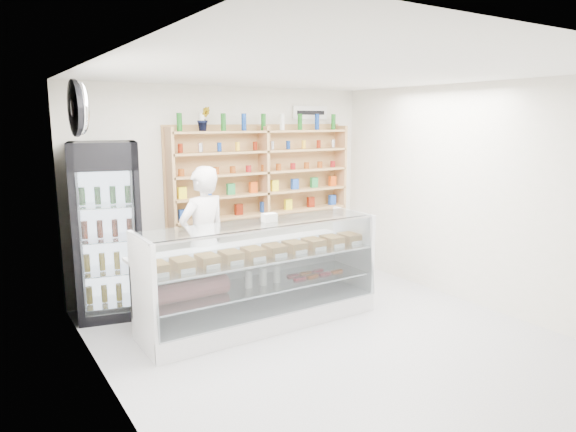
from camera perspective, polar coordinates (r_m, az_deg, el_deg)
room at (r=5.25m, az=5.42°, el=0.27°), size 5.00×5.00×5.00m
display_counter at (r=6.03m, az=-3.09°, el=-8.77°), size 2.78×0.83×1.21m
shop_worker at (r=6.30m, az=-9.38°, el=-2.71°), size 0.74×0.58×1.81m
drinks_cooler at (r=6.48m, az=-19.40°, el=-1.46°), size 0.90×0.88×2.10m
wall_shelving at (r=7.43m, az=-2.70°, el=4.84°), size 2.84×0.28×1.33m
potted_plant at (r=6.98m, az=-9.34°, el=10.60°), size 0.19×0.16×0.32m
security_mirror at (r=5.36m, az=-22.08°, el=11.04°), size 0.15×0.50×0.50m
wall_sign at (r=7.99m, az=2.48°, el=11.39°), size 0.62×0.03×0.20m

